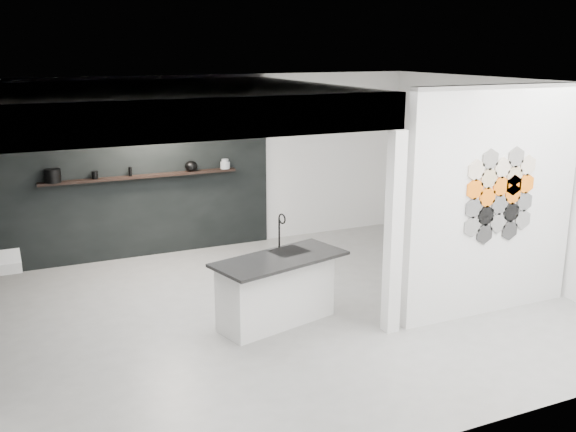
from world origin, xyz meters
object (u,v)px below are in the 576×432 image
(partition_panel, at_px, (493,202))
(wall_basin, at_px, (2,262))
(kitchen_island, at_px, (276,289))
(utensil_cup, at_px, (95,175))
(kettle, at_px, (191,166))
(glass_bowl, at_px, (225,165))
(stockpot, at_px, (52,176))
(glass_vase, at_px, (225,164))
(bottle_dark, at_px, (130,172))

(partition_panel, height_order, wall_basin, partition_panel)
(kitchen_island, height_order, utensil_cup, utensil_cup)
(partition_panel, relative_size, kettle, 14.22)
(wall_basin, xyz_separation_m, glass_bowl, (3.39, 2.07, 0.52))
(kitchen_island, height_order, stockpot, stockpot)
(wall_basin, bearing_deg, kettle, 36.15)
(stockpot, xyz_separation_m, glass_vase, (2.62, 0.00, -0.02))
(bottle_dark, bearing_deg, utensil_cup, 180.00)
(bottle_dark, bearing_deg, stockpot, 180.00)
(kitchen_island, height_order, glass_vase, glass_vase)
(kitchen_island, distance_m, utensil_cup, 3.63)
(wall_basin, xyz_separation_m, stockpot, (0.77, 2.07, 0.57))
(utensil_cup, bearing_deg, kettle, 0.00)
(kitchen_island, xyz_separation_m, glass_bowl, (0.45, 3.12, 0.94))
(glass_bowl, bearing_deg, bottle_dark, 180.00)
(partition_panel, xyz_separation_m, bottle_dark, (-3.59, 3.87, -0.01))
(partition_panel, relative_size, utensil_cup, 24.47)
(kettle, height_order, glass_vase, kettle)
(partition_panel, distance_m, glass_bowl, 4.39)
(wall_basin, distance_m, utensil_cup, 2.53)
(wall_basin, bearing_deg, bottle_dark, 47.71)
(wall_basin, relative_size, glass_vase, 3.87)
(wall_basin, distance_m, glass_vase, 4.01)
(stockpot, xyz_separation_m, utensil_cup, (0.59, 0.00, -0.04))
(wall_basin, xyz_separation_m, kettle, (2.83, 2.07, 0.55))
(wall_basin, distance_m, kettle, 3.54)
(glass_vase, height_order, bottle_dark, glass_vase)
(wall_basin, distance_m, bottle_dark, 2.84)
(glass_bowl, bearing_deg, kitchen_island, -98.27)
(kitchen_island, bearing_deg, partition_panel, -31.06)
(stockpot, relative_size, glass_bowl, 1.55)
(kitchen_island, distance_m, stockpot, 3.93)
(partition_panel, height_order, glass_bowl, partition_panel)
(kettle, xyz_separation_m, glass_vase, (0.56, 0.00, -0.01))
(stockpot, xyz_separation_m, glass_bowl, (2.62, 0.00, -0.04))
(wall_basin, height_order, stockpot, stockpot)
(kettle, relative_size, glass_vase, 1.27)
(stockpot, distance_m, bottle_dark, 1.11)
(stockpot, distance_m, kettle, 2.06)
(wall_basin, relative_size, kettle, 3.05)
(partition_panel, relative_size, bottle_dark, 20.11)
(bottle_dark, bearing_deg, partition_panel, -47.14)
(glass_vase, relative_size, utensil_cup, 1.35)
(wall_basin, height_order, kettle, kettle)
(kettle, bearing_deg, utensil_cup, -179.71)
(partition_panel, xyz_separation_m, wall_basin, (-5.46, 1.80, -0.55))
(partition_panel, relative_size, kitchen_island, 1.63)
(partition_panel, relative_size, glass_bowl, 18.21)
(glass_bowl, distance_m, glass_vase, 0.02)
(stockpot, relative_size, glass_vase, 1.54)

